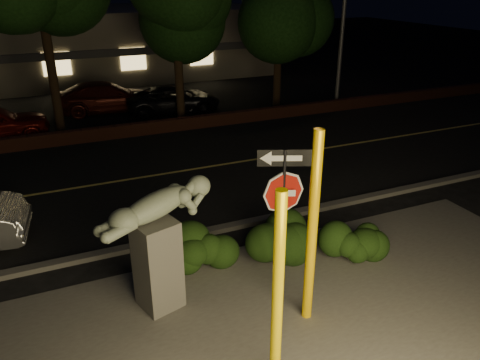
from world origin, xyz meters
The scene contains 17 objects.
ground centered at (0.00, 10.00, 0.00)m, with size 90.00×90.00×0.00m, color black.
patio centered at (0.00, -1.00, 0.01)m, with size 14.00×6.00×0.02m, color #4C4944.
road centered at (0.00, 7.00, 0.01)m, with size 80.00×8.00×0.01m, color black.
lane_marking centered at (0.00, 7.00, 0.02)m, with size 80.00×0.12×0.01m, color tan.
curb centered at (0.00, 2.90, 0.06)m, with size 80.00×0.25×0.12m, color #4C4944.
brick_wall centered at (0.00, 11.30, 0.25)m, with size 40.00×0.35×0.50m, color #452016.
parking_lot centered at (0.00, 17.00, 0.01)m, with size 40.00×12.00×0.01m, color black.
building centered at (0.00, 24.99, 2.00)m, with size 22.00×10.20×4.00m.
yellow_pole_left centered at (-0.48, -1.86, 1.67)m, with size 0.17×0.17×3.33m, color yellow.
yellow_pole_right centered at (0.81, -0.69, 1.82)m, with size 0.18×0.18×3.64m, color #FFC206.
signpost centered at (0.78, 0.32, 2.11)m, with size 0.94×0.41×2.96m.
sculpture centered at (-1.56, 0.73, 1.50)m, with size 2.26×1.18×2.43m.
hedge_center centered at (-0.27, 1.62, 0.53)m, with size 2.02×0.95×1.05m, color black.
hedge_right centered at (1.40, 1.33, 0.62)m, with size 1.88×1.01×1.23m, color black.
hedge_far_right centered at (2.76, 0.57, 0.46)m, with size 1.32×0.82×0.91m, color black.
parked_car_darkred centered at (-0.26, 15.34, 0.69)m, with size 1.93×4.75×1.38m, color #3D100B.
parked_car_dark centered at (2.55, 14.05, 0.59)m, with size 1.96×4.24×1.18m, color black.
Camera 1 is at (-3.11, -6.58, 5.82)m, focal length 35.00 mm.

